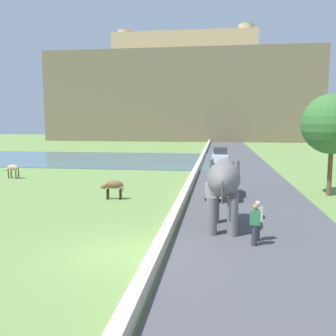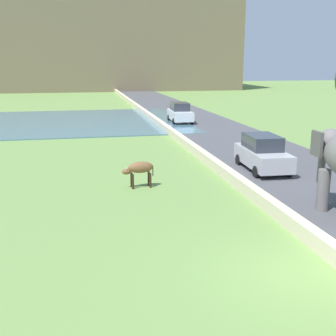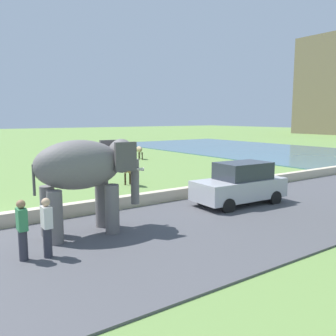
# 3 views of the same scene
# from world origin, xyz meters

# --- Properties ---
(ground_plane) EXTENTS (220.00, 220.00, 0.00)m
(ground_plane) POSITION_xyz_m (0.00, 0.00, 0.00)
(ground_plane) COLOR #6B8E47
(road_surface) EXTENTS (7.00, 120.00, 0.06)m
(road_surface) POSITION_xyz_m (5.00, 20.00, 0.03)
(road_surface) COLOR #4C4C51
(road_surface) RESTS_ON ground
(barrier_wall) EXTENTS (0.40, 110.00, 0.52)m
(barrier_wall) POSITION_xyz_m (1.20, 18.00, 0.26)
(barrier_wall) COLOR beige
(barrier_wall) RESTS_ON ground
(hill_distant) EXTENTS (64.00, 28.00, 20.96)m
(hill_distant) POSITION_xyz_m (-6.00, 84.18, 10.48)
(hill_distant) COLOR #75664C
(hill_distant) RESTS_ON ground
(car_white) EXTENTS (1.90, 4.05, 1.80)m
(car_white) POSITION_xyz_m (3.43, 28.11, 0.90)
(car_white) COLOR white
(car_white) RESTS_ON ground
(car_silver) EXTENTS (1.95, 4.08, 1.80)m
(car_silver) POSITION_xyz_m (3.43, 10.28, 0.90)
(car_silver) COLOR #B7B7BC
(car_silver) RESTS_ON ground
(cow_brown) EXTENTS (1.40, 0.51, 1.15)m
(cow_brown) POSITION_xyz_m (-3.00, 8.65, 0.84)
(cow_brown) COLOR brown
(cow_brown) RESTS_ON ground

